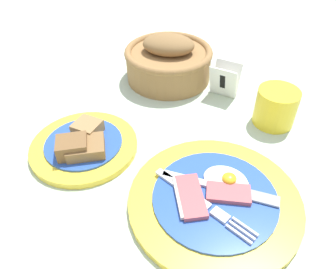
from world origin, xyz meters
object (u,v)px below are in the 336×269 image
(breakfast_plate, at_px, (214,200))
(number_card, at_px, (225,80))
(bread_basket, at_px, (169,61))
(sugar_cup, at_px, (276,106))
(bread_plate, at_px, (83,145))

(breakfast_plate, distance_m, number_card, 0.31)
(bread_basket, xyz_separation_m, number_card, (0.14, -0.01, -0.01))
(sugar_cup, xyz_separation_m, bread_basket, (-0.27, 0.05, 0.01))
(sugar_cup, relative_size, number_card, 1.10)
(bread_plate, bearing_deg, breakfast_plate, -0.59)
(sugar_cup, bearing_deg, number_card, 159.15)
(breakfast_plate, relative_size, sugar_cup, 3.33)
(sugar_cup, relative_size, bread_basket, 0.40)
(breakfast_plate, bearing_deg, bread_basket, 128.15)
(bread_plate, bearing_deg, sugar_cup, 40.27)
(bread_plate, relative_size, sugar_cup, 2.41)
(sugar_cup, height_order, number_card, same)
(number_card, bearing_deg, bread_basket, 177.48)
(sugar_cup, bearing_deg, breakfast_plate, -97.06)
(bread_plate, relative_size, number_card, 2.65)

